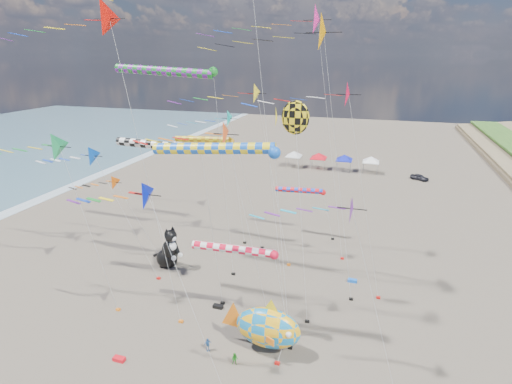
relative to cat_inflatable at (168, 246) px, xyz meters
The scene contains 29 objects.
delta_kite_0 20.34m from the cat_inflatable, 63.25° to the right, with size 10.40×2.00×14.66m.
delta_kite_1 11.62m from the cat_inflatable, 152.33° to the right, with size 11.23×2.08×13.84m.
delta_kite_2 17.85m from the cat_inflatable, 25.87° to the left, with size 11.88×2.14×19.18m.
delta_kite_4 15.09m from the cat_inflatable, 56.52° to the left, with size 9.85×2.03×16.27m.
delta_kite_5 26.18m from the cat_inflatable, 30.39° to the left, with size 16.17×2.93×26.18m.
delta_kite_6 23.32m from the cat_inflatable, ahead, with size 12.38×2.33×19.69m.
delta_kite_7 8.15m from the cat_inflatable, behind, with size 8.59×1.69×9.92m.
delta_kite_8 23.48m from the cat_inflatable, 31.17° to the right, with size 10.15×1.97×13.84m.
delta_kite_9 22.89m from the cat_inflatable, 78.17° to the right, with size 12.68×2.65×25.26m.
delta_kite_10 15.31m from the cat_inflatable, 116.78° to the right, with size 11.47×2.55×15.99m.
delta_kite_11 17.14m from the cat_inflatable, 33.25° to the right, with size 10.85×2.30×17.09m.
delta_kite_12 25.53m from the cat_inflatable, ahead, with size 14.02×3.13×24.86m.
windsock_0 12.62m from the cat_inflatable, 79.97° to the left, with size 8.66×0.74×12.79m.
windsock_1 17.17m from the cat_inflatable, 44.84° to the left, with size 7.55×0.68×6.34m.
windsock_2 17.74m from the cat_inflatable, 18.33° to the left, with size 11.60×0.85×20.58m.
windsock_3 14.49m from the cat_inflatable, 36.89° to the right, with size 8.14×0.68×7.97m.
windsock_4 13.22m from the cat_inflatable, 57.14° to the right, with size 9.42×0.75×14.81m.
windsock_5 18.40m from the cat_inflatable, 41.46° to the right, with size 10.45×0.84×15.86m.
angelfish_kite 20.14m from the cat_inflatable, 12.65° to the right, with size 3.74×3.02×18.29m.
cat_inflatable is the anchor object (origin of this frame).
fish_inflatable 16.60m from the cat_inflatable, 35.04° to the right, with size 6.67×2.49×4.78m.
person_adult 16.31m from the cat_inflatable, 29.14° to the right, with size 0.59×0.39×1.61m, color slate.
child_green 16.50m from the cat_inflatable, 44.46° to the right, with size 0.48×0.38×1.00m, color #22871E.
child_blue 14.23m from the cat_inflatable, 49.38° to the right, with size 0.65×0.27×1.10m, color #2B5B9B.
kite_bag_0 19.37m from the cat_inflatable, ahead, with size 0.90×0.44×0.30m, color blue.
kite_bag_1 9.80m from the cat_inflatable, 34.57° to the right, with size 0.90×0.44×0.30m, color black.
kite_bag_2 14.25m from the cat_inflatable, 76.33° to the right, with size 0.90×0.44×0.30m, color red.
tent_row 45.01m from the cat_inflatable, 74.89° to the left, with size 19.20×4.20×3.80m.
parked_car 50.05m from the cat_inflatable, 55.96° to the left, with size 1.30×3.24×1.10m, color #26262D.
Camera 1 is at (9.95, -17.01, 21.56)m, focal length 28.00 mm.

